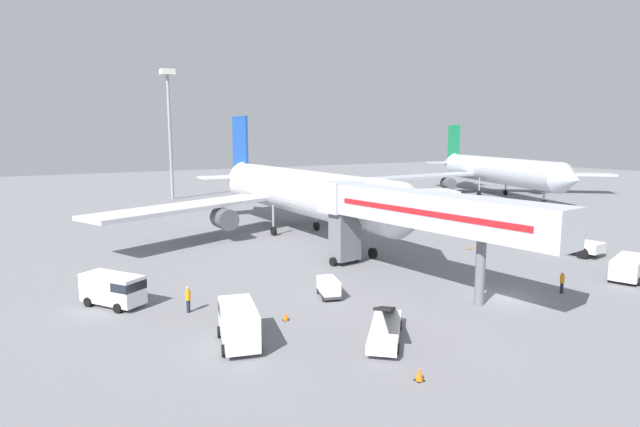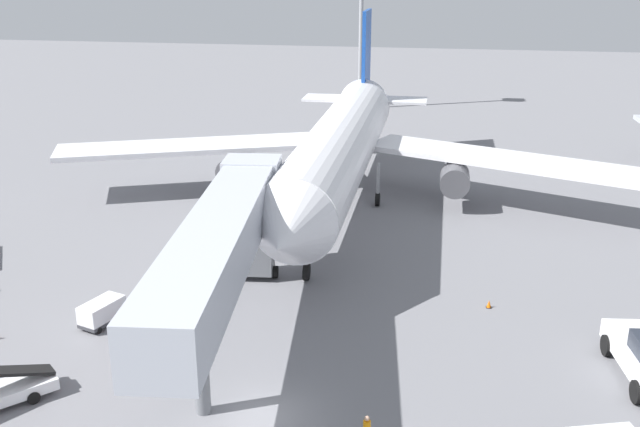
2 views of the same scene
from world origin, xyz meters
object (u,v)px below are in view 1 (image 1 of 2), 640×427
at_px(airplane_at_gate, 298,192).
at_px(airplane_background, 495,170).
at_px(service_van_mid_right, 238,322).
at_px(apron_light_mast, 169,109).
at_px(safety_cone_charlie, 469,247).
at_px(safety_cone_bravo, 286,316).
at_px(service_van_outer_right, 114,288).
at_px(ground_crew_worker_foreground, 188,299).
at_px(baggage_cart_rear_right, 329,287).
at_px(ground_crew_worker_midground, 562,282).
at_px(jet_bridge, 412,212).
at_px(belt_loader_truck, 385,328).
at_px(safety_cone_alpha, 419,374).
at_px(pushback_tug, 568,243).
at_px(service_van_mid_left, 629,266).

distance_m(airplane_at_gate, airplane_background, 54.21).
bearing_deg(service_van_mid_right, apron_light_mast, 77.97).
relative_size(safety_cone_charlie, apron_light_mast, 0.02).
relative_size(service_van_mid_right, safety_cone_bravo, 8.14).
bearing_deg(service_van_outer_right, ground_crew_worker_foreground, -43.95).
bearing_deg(baggage_cart_rear_right, service_van_outer_right, 156.74).
bearing_deg(ground_crew_worker_midground, jet_bridge, 136.35).
distance_m(ground_crew_worker_midground, airplane_background, 65.32).
bearing_deg(apron_light_mast, belt_loader_truck, -95.62).
xyz_separation_m(airplane_at_gate, safety_cone_alpha, (-12.99, -36.60, -4.87)).
bearing_deg(safety_cone_alpha, airplane_at_gate, 70.46).
distance_m(safety_cone_charlie, apron_light_mast, 63.79).
bearing_deg(airplane_background, airplane_at_gate, -164.48).
distance_m(service_van_mid_right, ground_crew_worker_foreground, 6.84).
bearing_deg(safety_cone_bravo, service_van_mid_right, -154.26).
bearing_deg(airplane_background, baggage_cart_rear_right, -148.83).
height_order(belt_loader_truck, ground_crew_worker_foreground, belt_loader_truck).
bearing_deg(ground_crew_worker_foreground, pushback_tug, -3.76).
relative_size(jet_bridge, service_van_outer_right, 4.73).
xyz_separation_m(safety_cone_bravo, apron_light_mast, (10.90, 68.34, 16.50)).
height_order(airplane_at_gate, pushback_tug, airplane_at_gate).
bearing_deg(airplane_background, safety_cone_alpha, -141.92).
bearing_deg(safety_cone_bravo, service_van_outer_right, 136.18).
height_order(airplane_at_gate, service_van_outer_right, airplane_at_gate).
bearing_deg(safety_cone_charlie, safety_cone_alpha, -141.42).
relative_size(ground_crew_worker_foreground, apron_light_mast, 0.08).
bearing_deg(belt_loader_truck, ground_crew_worker_midground, 0.75).
height_order(belt_loader_truck, safety_cone_charlie, belt_loader_truck).
height_order(jet_bridge, apron_light_mast, apron_light_mast).
bearing_deg(jet_bridge, safety_cone_bravo, -169.77).
xyz_separation_m(airplane_at_gate, jet_bridge, (-2.32, -23.51, 0.71)).
height_order(service_van_mid_left, airplane_background, airplane_background).
bearing_deg(service_van_outer_right, baggage_cart_rear_right, -23.26).
height_order(airplane_at_gate, service_van_mid_right, airplane_at_gate).
bearing_deg(airplane_at_gate, service_van_outer_right, -144.67).
height_order(airplane_background, apron_light_mast, apron_light_mast).
relative_size(airplane_at_gate, jet_bridge, 2.13).
bearing_deg(service_van_mid_right, belt_loader_truck, -27.23).
distance_m(airplane_at_gate, safety_cone_alpha, 39.14).
height_order(ground_crew_worker_foreground, safety_cone_bravo, ground_crew_worker_foreground).
relative_size(service_van_mid_right, baggage_cart_rear_right, 1.71).
relative_size(service_van_outer_right, airplane_background, 0.10).
height_order(baggage_cart_rear_right, safety_cone_bravo, baggage_cart_rear_right).
bearing_deg(ground_crew_worker_foreground, airplane_at_gate, 46.51).
relative_size(pushback_tug, apron_light_mast, 0.29).
xyz_separation_m(pushback_tug, belt_loader_truck, (-30.04, -8.17, -0.36)).
relative_size(jet_bridge, safety_cone_alpha, 34.07).
xyz_separation_m(pushback_tug, service_van_mid_left, (-4.26, -8.42, -0.02)).
relative_size(pushback_tug, safety_cone_bravo, 11.45).
xyz_separation_m(airplane_at_gate, service_van_outer_right, (-24.01, -17.02, -3.92)).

